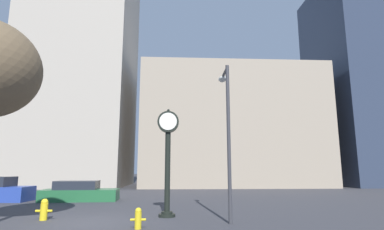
{
  "coord_description": "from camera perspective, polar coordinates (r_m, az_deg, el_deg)",
  "views": [
    {
      "loc": [
        3.27,
        -11.84,
        1.99
      ],
      "look_at": [
        4.48,
        10.8,
        6.05
      ],
      "focal_mm": 28.0,
      "sensor_mm": 36.0,
      "label": 1
    }
  ],
  "objects": [
    {
      "name": "building_storefront_row",
      "position": [
        36.73,
        7.15,
        -2.64
      ],
      "size": [
        20.48,
        12.0,
        13.47
      ],
      "color": "gray",
      "rests_on": "ground_plane"
    },
    {
      "name": "building_glass_modern",
      "position": [
        44.99,
        30.77,
        5.52
      ],
      "size": [
        12.65,
        12.0,
        26.05
      ],
      "color": "#2D384C",
      "rests_on": "ground_plane"
    },
    {
      "name": "street_clock",
      "position": [
        13.1,
        -4.62,
        -6.03
      ],
      "size": [
        0.93,
        0.7,
        4.59
      ],
      "color": "black",
      "rests_on": "ground_plane"
    },
    {
      "name": "building_tall_tower",
      "position": [
        39.69,
        -20.15,
        8.81
      ],
      "size": [
        11.88,
        12.0,
        28.91
      ],
      "color": "#ADA393",
      "rests_on": "ground_plane"
    },
    {
      "name": "fire_hydrant_far",
      "position": [
        13.59,
        -26.35,
        -15.79
      ],
      "size": [
        0.63,
        0.28,
        0.82
      ],
      "color": "yellow",
      "rests_on": "ground_plane"
    },
    {
      "name": "car_green",
      "position": [
        20.57,
        -20.63,
        -13.62
      ],
      "size": [
        4.67,
        2.05,
        1.23
      ],
      "rotation": [
        0.0,
        0.0,
        0.05
      ],
      "color": "#236038",
      "rests_on": "ground_plane"
    },
    {
      "name": "fire_hydrant_near",
      "position": [
        10.76,
        -10.21,
        -18.76
      ],
      "size": [
        0.52,
        0.23,
        0.69
      ],
      "color": "yellow",
      "rests_on": "ground_plane"
    },
    {
      "name": "street_lamp_right",
      "position": [
        12.06,
        6.6,
        -0.25
      ],
      "size": [
        0.36,
        1.57,
        6.05
      ],
      "color": "#38383D",
      "rests_on": "ground_plane"
    },
    {
      "name": "ground_plane",
      "position": [
        12.44,
        -19.32,
        -18.81
      ],
      "size": [
        200.0,
        200.0,
        0.0
      ],
      "primitive_type": "plane",
      "color": "#38383D"
    }
  ]
}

